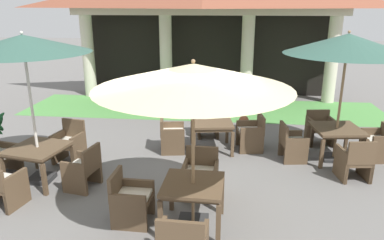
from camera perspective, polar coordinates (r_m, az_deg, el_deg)
ground_plane at (r=6.70m, az=-2.54°, el=-12.53°), size 60.00×60.00×0.00m
lawn_strip at (r=12.24m, az=1.66°, el=1.78°), size 11.71×2.75×0.01m
patio_table_near_foreground at (r=8.72m, az=21.56°, el=-1.69°), size 1.12×1.12×0.75m
patio_umbrella_near_foreground at (r=8.32m, az=23.05°, el=10.73°), size 2.60×2.60×2.84m
patio_chair_near_foreground_east at (r=9.22m, az=26.95°, el=-3.13°), size 0.58×0.68×0.80m
patio_chair_near_foreground_west at (r=8.48m, az=15.25°, el=-3.53°), size 0.59×0.63×0.85m
patio_chair_near_foreground_south at (r=7.98m, az=23.98°, el=-5.81°), size 0.63×0.65×0.88m
patio_chair_near_foreground_north at (r=9.65m, az=19.23°, el=-1.21°), size 0.66×0.60×0.82m
patio_table_mid_left at (r=8.65m, az=3.06°, el=-0.79°), size 1.08×1.08×0.73m
patio_chair_mid_left_west at (r=8.68m, az=-3.25°, el=-2.34°), size 0.64×0.70×0.82m
patio_chair_mid_left_east at (r=8.87m, az=9.21°, el=-2.05°), size 0.66×0.71×0.86m
patio_chair_mid_left_north at (r=9.62m, az=2.47°, el=-0.29°), size 0.61×0.57×0.85m
patio_table_mid_right at (r=5.72m, az=0.17°, el=-10.64°), size 0.95×0.95×0.76m
patio_umbrella_mid_right at (r=5.13m, az=0.18°, el=6.61°), size 2.83×2.83×2.64m
patio_chair_mid_right_west at (r=6.05m, az=-9.54°, el=-12.06°), size 0.61×0.60×0.85m
patio_chair_mid_right_north at (r=6.73m, az=1.33°, el=-8.46°), size 0.64×0.58×0.87m
patio_table_far_back at (r=7.74m, az=-22.84°, el=-4.50°), size 1.16×1.16×0.72m
patio_umbrella_far_back at (r=7.27m, az=-24.77°, el=10.47°), size 2.38×2.38×2.91m
patio_chair_far_back_east at (r=7.26m, az=-16.51°, el=-7.29°), size 0.62×0.68×0.85m
patio_chair_far_back_north at (r=8.53m, az=-18.52°, el=-3.49°), size 0.66×0.65×0.92m
patio_chair_far_back_south at (r=7.18m, az=-27.58°, el=-9.01°), size 0.72×0.67×0.81m
terracotta_urn at (r=10.43m, az=8.05°, el=-0.24°), size 0.30×0.30×0.44m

